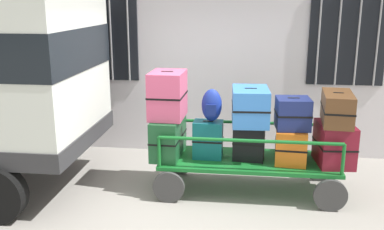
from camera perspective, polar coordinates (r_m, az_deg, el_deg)
ground_plane at (r=5.85m, az=0.26°, el=-11.57°), size 40.00×40.00×0.00m
building_wall at (r=7.48m, az=2.38°, el=13.98°), size 12.00×0.38×5.00m
luggage_cart at (r=6.16m, az=7.28°, el=-6.45°), size 2.48×1.03×0.47m
cart_railing at (r=6.01m, az=7.42°, el=-2.54°), size 2.36×0.89×0.42m
suitcase_left_bottom at (r=6.15m, az=-3.09°, el=-2.79°), size 0.41×0.82×0.55m
suitcase_left_middle at (r=6.00m, az=-3.18°, el=2.62°), size 0.48×0.63×0.64m
suitcase_midleft_bottom at (r=6.06m, az=2.08°, el=-3.19°), size 0.41×0.29×0.52m
suitcase_center_bottom at (r=6.04m, az=7.39°, el=-3.45°), size 0.45×0.34×0.50m
suitcase_center_middle at (r=5.93m, az=7.54°, el=1.16°), size 0.52×0.71×0.49m
suitcase_midright_bottom at (r=6.11m, az=12.65°, el=-3.70°), size 0.45×0.65×0.46m
suitcase_midright_middle at (r=5.94m, az=12.92°, el=0.22°), size 0.47×0.45×0.42m
suitcase_right_bottom at (r=6.12m, az=17.95°, el=-3.57°), size 0.50×0.66×0.56m
suitcase_right_middle at (r=6.00m, az=18.29°, el=0.84°), size 0.44×0.78×0.41m
backpack at (r=5.92m, az=2.57°, el=1.25°), size 0.27×0.22×0.44m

